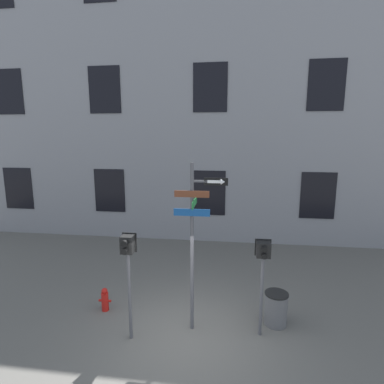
{
  "coord_description": "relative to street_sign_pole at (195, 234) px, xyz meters",
  "views": [
    {
      "loc": [
        1.0,
        -6.54,
        4.87
      ],
      "look_at": [
        0.08,
        0.37,
        3.58
      ],
      "focal_mm": 28.0,
      "sensor_mm": 36.0,
      "label": 1
    }
  ],
  "objects": [
    {
      "name": "street_sign_pole",
      "position": [
        0.0,
        0.0,
        0.0
      ],
      "size": [
        1.28,
        0.84,
        4.29
      ],
      "color": "#4C4C51",
      "rests_on": "ground_plane"
    },
    {
      "name": "building_facade",
      "position": [
        -0.15,
        6.94,
        4.43
      ],
      "size": [
        24.0,
        0.63,
        13.94
      ],
      "color": "gray",
      "rests_on": "ground_plane"
    },
    {
      "name": "trash_bin",
      "position": [
        2.09,
        0.47,
        -2.1
      ],
      "size": [
        0.61,
        0.61,
        0.88
      ],
      "color": "#59595B",
      "rests_on": "ground_plane"
    },
    {
      "name": "ground_plane",
      "position": [
        -0.15,
        -0.37,
        -2.54
      ],
      "size": [
        60.0,
        60.0,
        0.0
      ],
      "primitive_type": "plane",
      "color": "#595651"
    },
    {
      "name": "pedestrian_signal_left",
      "position": [
        -1.5,
        -0.58,
        -0.47
      ],
      "size": [
        0.35,
        0.4,
        2.66
      ],
      "color": "#4C4C51",
      "rests_on": "ground_plane"
    },
    {
      "name": "fire_hydrant",
      "position": [
        -2.62,
        0.48,
        -2.21
      ],
      "size": [
        0.36,
        0.2,
        0.68
      ],
      "color": "red",
      "rests_on": "ground_plane"
    },
    {
      "name": "pedestrian_signal_right",
      "position": [
        1.65,
        -0.03,
        -0.61
      ],
      "size": [
        0.39,
        0.4,
        2.46
      ],
      "color": "#4C4C51",
      "rests_on": "ground_plane"
    }
  ]
}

